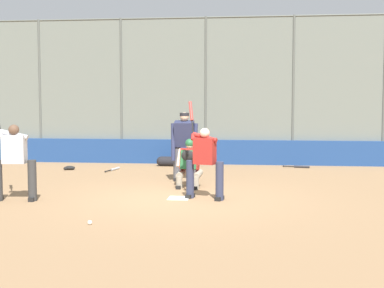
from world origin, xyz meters
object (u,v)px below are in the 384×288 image
catcher_behind_plate (189,163)px  baseball_loose (90,223)px  spare_bat_by_padding (300,167)px  equipment_bag_dugout_side (176,161)px  fielding_glove_on_dirt (69,168)px  spare_bat_near_backstop (114,169)px  batter_on_deck (14,159)px  batter_at_plate (204,161)px  umpire_home (185,144)px

catcher_behind_plate → baseball_loose: (1.16, 3.87, -0.55)m
baseball_loose → spare_bat_by_padding: bearing=-116.7°
spare_bat_by_padding → equipment_bag_dugout_side: size_ratio=0.64×
baseball_loose → equipment_bag_dugout_side: 8.01m
fielding_glove_on_dirt → spare_bat_near_backstop: bearing=-177.3°
equipment_bag_dugout_side → batter_on_deck: bearing=68.6°
catcher_behind_plate → batter_on_deck: (3.29, 2.00, 0.25)m
fielding_glove_on_dirt → batter_at_plate: bearing=135.8°
spare_bat_near_backstop → fielding_glove_on_dirt: size_ratio=2.77×
fielding_glove_on_dirt → baseball_loose: bearing=112.0°
umpire_home → spare_bat_near_backstop: umpire_home is taller
batter_on_deck → spare_bat_by_padding: size_ratio=2.62×
umpire_home → catcher_behind_plate: bearing=105.1°
batter_at_plate → spare_bat_by_padding: 6.04m
batter_at_plate → fielding_glove_on_dirt: bearing=-26.8°
catcher_behind_plate → umpire_home: size_ratio=0.66×
batter_at_plate → umpire_home: batter_at_plate is taller
equipment_bag_dugout_side → spare_bat_near_backstop: bearing=35.6°
spare_bat_near_backstop → equipment_bag_dugout_side: (-1.66, -1.19, 0.12)m
umpire_home → fielding_glove_on_dirt: bearing=-24.9°
batter_on_deck → baseball_loose: size_ratio=28.27×
spare_bat_near_backstop → spare_bat_by_padding: size_ratio=1.13×
spare_bat_near_backstop → fielding_glove_on_dirt: 1.33m
batter_at_plate → catcher_behind_plate: bearing=-53.4°
spare_bat_by_padding → baseball_loose: 8.96m
spare_bat_by_padding → batter_on_deck: bearing=-122.8°
spare_bat_near_backstop → baseball_loose: bearing=-157.0°
fielding_glove_on_dirt → equipment_bag_dugout_side: size_ratio=0.26×
equipment_bag_dugout_side → baseball_loose: bearing=88.1°
spare_bat_by_padding → spare_bat_near_backstop: bearing=-155.3°
baseball_loose → equipment_bag_dugout_side: size_ratio=0.06×
umpire_home → spare_bat_near_backstop: 3.14m
fielding_glove_on_dirt → umpire_home: bearing=153.1°
fielding_glove_on_dirt → equipment_bag_dugout_side: equipment_bag_dugout_side is taller
batter_on_deck → equipment_bag_dugout_side: (-2.40, -6.13, -0.69)m
spare_bat_near_backstop → equipment_bag_dugout_side: equipment_bag_dugout_side is taller
batter_at_plate → fielding_glove_on_dirt: 6.13m
equipment_bag_dugout_side → batter_at_plate: bearing=104.0°
catcher_behind_plate → umpire_home: umpire_home is taller
spare_bat_near_backstop → baseball_loose: 6.96m
batter_at_plate → spare_bat_by_padding: batter_at_plate is taller
batter_on_deck → fielding_glove_on_dirt: bearing=-89.3°
fielding_glove_on_dirt → baseball_loose: size_ratio=4.38×
spare_bat_by_padding → equipment_bag_dugout_side: equipment_bag_dugout_side is taller
batter_at_plate → fielding_glove_on_dirt: size_ratio=6.17×
batter_at_plate → baseball_loose: batter_at_plate is taller
spare_bat_near_backstop → equipment_bag_dugout_side: 2.05m
batter_on_deck → equipment_bag_dugout_side: batter_on_deck is taller
batter_at_plate → baseball_loose: size_ratio=27.06×
batter_on_deck → umpire_home: bearing=-141.5°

